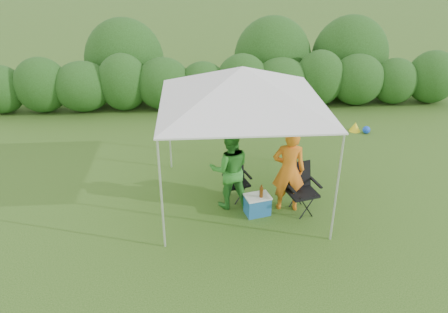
{
  "coord_description": "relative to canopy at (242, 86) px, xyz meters",
  "views": [
    {
      "loc": [
        -0.88,
        -7.28,
        4.95
      ],
      "look_at": [
        -0.35,
        0.4,
        1.05
      ],
      "focal_mm": 35.0,
      "sensor_mm": 36.0,
      "label": 1
    }
  ],
  "objects": [
    {
      "name": "canopy",
      "position": [
        0.0,
        0.0,
        0.0
      ],
      "size": [
        3.1,
        3.1,
        2.83
      ],
      "color": "silver",
      "rests_on": "ground"
    },
    {
      "name": "lawn_toy",
      "position": [
        3.68,
        3.26,
        -2.34
      ],
      "size": [
        0.53,
        0.44,
        0.26
      ],
      "color": "yellow",
      "rests_on": "ground"
    },
    {
      "name": "cooler",
      "position": [
        0.28,
        -0.59,
        -2.25
      ],
      "size": [
        0.56,
        0.46,
        0.41
      ],
      "rotation": [
        0.0,
        0.0,
        0.24
      ],
      "color": "#22619C",
      "rests_on": "ground"
    },
    {
      "name": "woman",
      "position": [
        -0.24,
        -0.24,
        -1.63
      ],
      "size": [
        0.83,
        0.65,
        1.67
      ],
      "primitive_type": "imported",
      "rotation": [
        0.0,
        0.0,
        3.16
      ],
      "color": "#31872C",
      "rests_on": "ground"
    },
    {
      "name": "hedge",
      "position": [
        0.04,
        5.5,
        -1.64
      ],
      "size": [
        15.22,
        1.53,
        1.8
      ],
      "color": "#235119",
      "rests_on": "ground"
    },
    {
      "name": "chair_right",
      "position": [
        1.14,
        -0.49,
        -1.9
      ],
      "size": [
        0.71,
        0.67,
        0.99
      ],
      "rotation": [
        0.0,
        0.0,
        0.26
      ],
      "color": "black",
      "rests_on": "ground"
    },
    {
      "name": "ground",
      "position": [
        0.0,
        -0.5,
        -2.46
      ],
      "size": [
        70.0,
        70.0,
        0.0
      ],
      "primitive_type": "plane",
      "color": "#3C621E"
    },
    {
      "name": "chair_left",
      "position": [
        -0.1,
        0.07,
        -1.99
      ],
      "size": [
        0.61,
        0.58,
        0.83
      ],
      "rotation": [
        0.0,
        0.0,
        0.31
      ],
      "color": "black",
      "rests_on": "ground"
    },
    {
      "name": "bottle",
      "position": [
        0.34,
        -0.63,
        -1.92
      ],
      "size": [
        0.07,
        0.07,
        0.27
      ],
      "primitive_type": "cylinder",
      "color": "#592D0C",
      "rests_on": "cooler"
    },
    {
      "name": "man",
      "position": [
        0.89,
        -0.43,
        -1.59
      ],
      "size": [
        0.68,
        0.49,
        1.75
      ],
      "primitive_type": "imported",
      "rotation": [
        0.0,
        0.0,
        3.02
      ],
      "color": "orange",
      "rests_on": "ground"
    }
  ]
}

